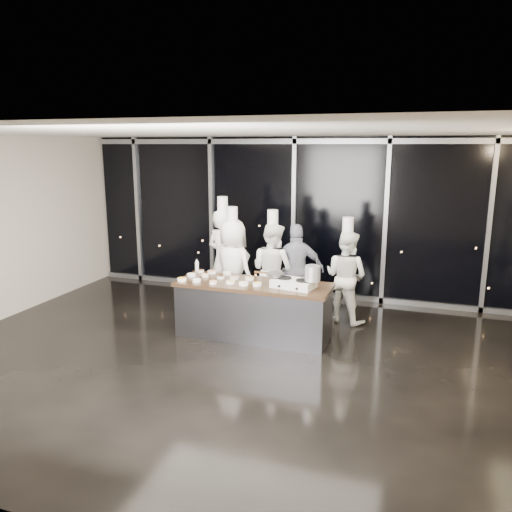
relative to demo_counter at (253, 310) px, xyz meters
The scene contains 14 objects.
ground 1.01m from the demo_counter, 90.00° to the right, with size 9.00×9.00×0.00m, color black.
room_shell 2.01m from the demo_counter, 78.94° to the right, with size 9.02×7.02×3.21m.
window_wall 2.78m from the demo_counter, 90.00° to the left, with size 8.90×0.11×3.20m.
demo_counter is the anchor object (origin of this frame).
stove 0.84m from the demo_counter, ahead, with size 0.70×0.50×0.14m.
frying_pan 0.70m from the demo_counter, ahead, with size 0.50×0.33×0.05m.
stock_pot 1.20m from the demo_counter, ahead, with size 0.23×0.23×0.23m, color #BDBDC0.
prep_bowls 0.75m from the demo_counter, behind, with size 1.38×0.76×0.05m.
squeeze_bottle 1.31m from the demo_counter, 163.39° to the left, with size 0.06×0.06×0.23m.
chef_far_left 1.57m from the demo_counter, 131.03° to the left, with size 0.80×0.66×2.13m.
chef_left 1.17m from the demo_counter, 128.79° to the left, with size 1.01×0.85×1.99m.
chef_center 1.15m from the demo_counter, 90.61° to the left, with size 1.00×0.90×1.93m.
guest 1.37m from the demo_counter, 72.75° to the left, with size 1.06×0.74×1.67m.
chef_right 1.80m from the demo_counter, 43.38° to the left, with size 0.95×0.86×1.84m.
Camera 1 is at (2.48, -6.28, 3.04)m, focal length 35.00 mm.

